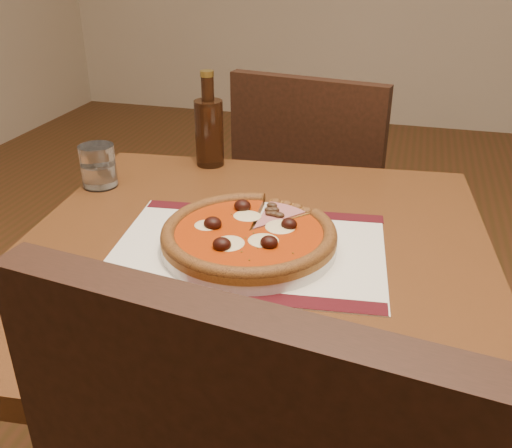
{
  "coord_description": "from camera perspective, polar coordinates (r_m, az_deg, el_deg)",
  "views": [
    {
      "loc": [
        0.06,
        -1.14,
        1.22
      ],
      "look_at": [
        -0.17,
        -0.31,
        0.78
      ],
      "focal_mm": 40.0,
      "sensor_mm": 36.0,
      "label": 1
    }
  ],
  "objects": [
    {
      "name": "table",
      "position": [
        1.02,
        -0.3,
        -7.11
      ],
      "size": [
        0.87,
        0.87,
        0.75
      ],
      "rotation": [
        0.0,
        0.0,
        0.1
      ],
      "color": "brown",
      "rests_on": "ground"
    },
    {
      "name": "chair_far",
      "position": [
        1.7,
        5.97,
        2.27
      ],
      "size": [
        0.49,
        0.49,
        0.9
      ],
      "rotation": [
        0.0,
        0.0,
        2.97
      ],
      "color": "black",
      "rests_on": "ground"
    },
    {
      "name": "placemat",
      "position": [
        0.95,
        -0.7,
        -2.47
      ],
      "size": [
        0.48,
        0.37,
        0.0
      ],
      "primitive_type": "cube",
      "rotation": [
        0.0,
        0.0,
        0.11
      ],
      "color": "beige",
      "rests_on": "table"
    },
    {
      "name": "plate",
      "position": [
        0.95,
        -0.71,
        -1.94
      ],
      "size": [
        0.29,
        0.29,
        0.02
      ],
      "primitive_type": "cylinder",
      "color": "white",
      "rests_on": "placemat"
    },
    {
      "name": "pizza",
      "position": [
        0.94,
        -0.72,
        -0.89
      ],
      "size": [
        0.29,
        0.29,
        0.04
      ],
      "color": "#A46727",
      "rests_on": "plate"
    },
    {
      "name": "ham_slice",
      "position": [
        0.99,
        2.92,
        0.6
      ],
      "size": [
        0.09,
        0.13,
        0.02
      ],
      "rotation": [
        0.0,
        0.0,
        1.22
      ],
      "color": "#A46727",
      "rests_on": "plate"
    },
    {
      "name": "water_glass",
      "position": [
        1.22,
        -15.5,
        5.61
      ],
      "size": [
        0.08,
        0.08,
        0.09
      ],
      "primitive_type": "cylinder",
      "rotation": [
        0.0,
        0.0,
        0.09
      ],
      "color": "white",
      "rests_on": "table"
    },
    {
      "name": "bottle",
      "position": [
        1.29,
        -4.71,
        9.41
      ],
      "size": [
        0.06,
        0.06,
        0.21
      ],
      "color": "#371C0D",
      "rests_on": "table"
    }
  ]
}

